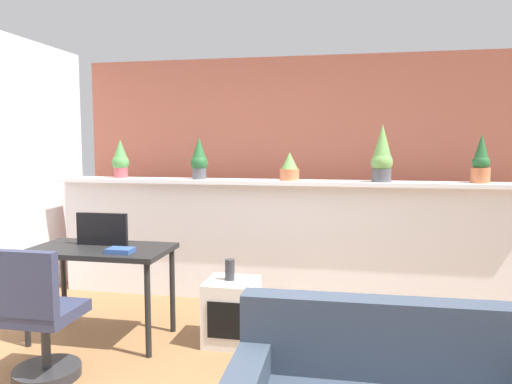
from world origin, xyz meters
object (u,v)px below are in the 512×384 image
object	(u,v)px
tv_monitor	(102,229)
office_chair	(39,325)
potted_plant_4	(481,162)
desk	(101,258)
potted_plant_2	(290,168)
vase_on_shelf	(230,270)
potted_plant_1	(199,159)
potted_plant_3	(382,155)
book_on_desk	(120,250)
side_cube_shelf	(232,312)
potted_plant_0	(121,159)

from	to	relation	value
tv_monitor	office_chair	size ratio (longest dim) A/B	0.47
potted_plant_4	office_chair	bearing A→B (deg)	-148.60
potted_plant_4	desk	size ratio (longest dim) A/B	0.40
potted_plant_2	potted_plant_4	xyz separation A→B (m)	(1.73, 0.01, 0.07)
potted_plant_4	vase_on_shelf	distance (m)	2.46
potted_plant_2	vase_on_shelf	xyz separation A→B (m)	(-0.34, -1.03, -0.76)
potted_plant_2	desk	bearing A→B (deg)	-139.32
potted_plant_1	vase_on_shelf	xyz separation A→B (m)	(0.56, -1.01, -0.84)
potted_plant_3	tv_monitor	size ratio (longest dim) A/B	1.25
potted_plant_2	office_chair	size ratio (longest dim) A/B	0.30
book_on_desk	side_cube_shelf	bearing A→B (deg)	19.00
potted_plant_4	vase_on_shelf	world-z (taller)	potted_plant_4
potted_plant_0	side_cube_shelf	bearing A→B (deg)	-36.85
office_chair	vase_on_shelf	xyz separation A→B (m)	(1.07, 0.87, 0.19)
potted_plant_2	vase_on_shelf	distance (m)	1.32
tv_monitor	book_on_desk	world-z (taller)	tv_monitor
potted_plant_4	side_cube_shelf	distance (m)	2.58
potted_plant_4	desk	bearing A→B (deg)	-159.05
desk	tv_monitor	size ratio (longest dim) A/B	2.55
potted_plant_1	desk	size ratio (longest dim) A/B	0.39
potted_plant_1	desk	distance (m)	1.45
potted_plant_1	vase_on_shelf	world-z (taller)	potted_plant_1
book_on_desk	potted_plant_2	bearing A→B (deg)	49.77
office_chair	side_cube_shelf	size ratio (longest dim) A/B	1.82
potted_plant_1	office_chair	world-z (taller)	potted_plant_1
potted_plant_0	office_chair	xyz separation A→B (m)	(0.37, -1.95, -1.02)
side_cube_shelf	vase_on_shelf	distance (m)	0.33
desk	book_on_desk	distance (m)	0.31
desk	vase_on_shelf	world-z (taller)	desk
tv_monitor	side_cube_shelf	size ratio (longest dim) A/B	0.86
office_chair	vase_on_shelf	distance (m)	1.39
side_cube_shelf	vase_on_shelf	world-z (taller)	vase_on_shelf
tv_monitor	vase_on_shelf	world-z (taller)	tv_monitor
potted_plant_0	office_chair	size ratio (longest dim) A/B	0.44
tv_monitor	vase_on_shelf	xyz separation A→B (m)	(1.05, 0.06, -0.30)
potted_plant_2	side_cube_shelf	bearing A→B (deg)	-107.15
desk	vase_on_shelf	xyz separation A→B (m)	(1.02, 0.14, -0.08)
potted_plant_1	office_chair	size ratio (longest dim) A/B	0.47
potted_plant_0	vase_on_shelf	xyz separation A→B (m)	(1.44, -1.08, -0.82)
book_on_desk	potted_plant_3	bearing A→B (deg)	33.38
potted_plant_2	potted_plant_3	xyz separation A→B (m)	(0.86, -0.02, 0.12)
office_chair	vase_on_shelf	bearing A→B (deg)	39.25
potted_plant_2	book_on_desk	bearing A→B (deg)	-130.23
potted_plant_0	potted_plant_3	distance (m)	2.64
potted_plant_0	vase_on_shelf	distance (m)	1.98
office_chair	side_cube_shelf	world-z (taller)	office_chair
potted_plant_0	desk	world-z (taller)	potted_plant_0
potted_plant_3	potted_plant_4	bearing A→B (deg)	1.92
book_on_desk	desk	bearing A→B (deg)	148.75
potted_plant_3	book_on_desk	world-z (taller)	potted_plant_3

